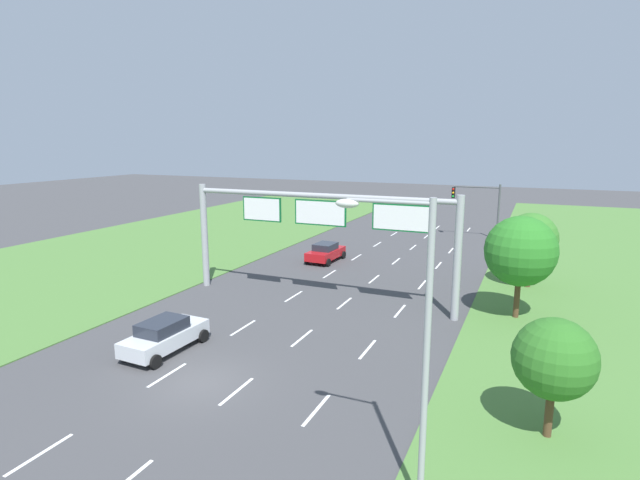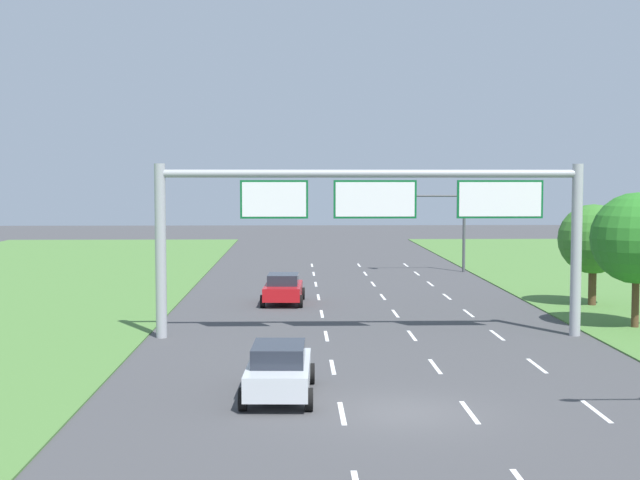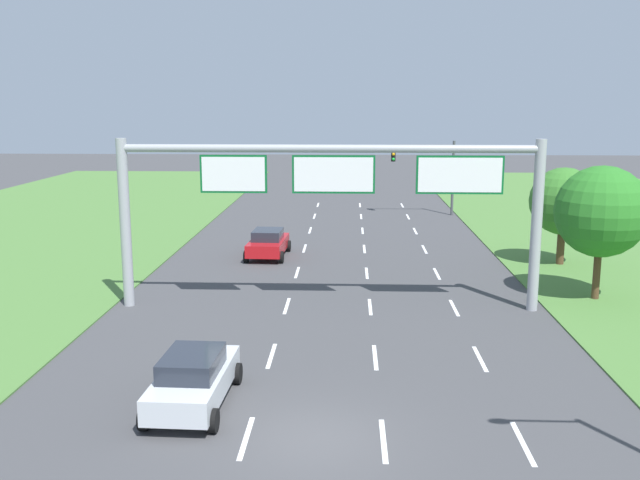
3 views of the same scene
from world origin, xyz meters
The scene contains 10 objects.
ground_plane centered at (0.00, 0.00, 0.00)m, with size 200.00×200.00×0.00m, color #424244.
lane_dashes_inner_left centered at (-1.75, 12.00, 0.00)m, with size 0.14×62.40×0.01m.
lane_dashes_inner_right centered at (1.75, 12.00, 0.00)m, with size 0.14×62.40×0.01m.
lane_dashes_slip centered at (5.25, 12.00, 0.00)m, with size 0.14×62.40×0.01m.
car_near_red centered at (-3.63, 21.62, 0.78)m, with size 2.27×4.21×1.53m.
car_lead_silver centered at (-3.50, 1.92, 0.80)m, with size 2.19×4.44×1.58m.
sign_gantry centered at (0.27, 11.83, 4.96)m, with size 17.24×0.44×7.00m.
traffic_light_mast centered at (6.69, 36.97, 3.87)m, with size 4.76×0.49×5.60m.
roadside_tree_mid centered at (11.53, 13.50, 3.86)m, with size 3.90×3.90×5.83m.
roadside_tree_far centered at (11.94, 20.24, 3.37)m, with size 3.49×3.49×5.14m.
Camera 2 is at (-3.03, -23.85, 6.36)m, focal length 50.00 mm.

